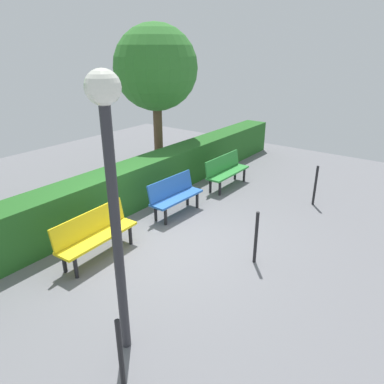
% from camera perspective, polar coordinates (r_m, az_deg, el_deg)
% --- Properties ---
extents(ground_plane, '(16.59, 16.59, 0.00)m').
position_cam_1_polar(ground_plane, '(7.23, -4.34, -7.71)').
color(ground_plane, slate).
extents(bench_green, '(1.59, 0.47, 0.86)m').
position_cam_1_polar(bench_green, '(9.77, 5.51, 3.60)').
color(bench_green, '#2D8C38').
rests_on(bench_green, ground_plane).
extents(bench_blue, '(1.44, 0.52, 0.86)m').
position_cam_1_polar(bench_blue, '(8.12, -2.83, -0.38)').
color(bench_blue, blue).
rests_on(bench_blue, ground_plane).
extents(bench_yellow, '(1.64, 0.53, 0.86)m').
position_cam_1_polar(bench_yellow, '(6.71, -15.38, -6.37)').
color(bench_yellow, yellow).
rests_on(bench_yellow, ground_plane).
extents(hedge_row, '(12.59, 0.76, 1.04)m').
position_cam_1_polar(hedge_row, '(8.80, -8.68, 1.54)').
color(hedge_row, '#266023').
rests_on(hedge_row, ground_plane).
extents(tree_near, '(2.46, 2.46, 4.28)m').
position_cam_1_polar(tree_near, '(10.94, -5.87, 19.21)').
color(tree_near, brown).
rests_on(tree_near, ground_plane).
extents(railing_post_near, '(0.06, 0.06, 1.00)m').
position_cam_1_polar(railing_post_near, '(9.07, 19.27, 0.99)').
color(railing_post_near, black).
rests_on(railing_post_near, ground_plane).
extents(railing_post_mid, '(0.06, 0.06, 1.00)m').
position_cam_1_polar(railing_post_mid, '(6.38, 10.28, -7.26)').
color(railing_post_mid, black).
rests_on(railing_post_mid, ground_plane).
extents(railing_post_far, '(0.06, 0.06, 1.00)m').
position_cam_1_polar(railing_post_far, '(4.31, -11.41, -24.58)').
color(railing_post_far, black).
rests_on(railing_post_far, ground_plane).
extents(lamp_post, '(0.36, 0.36, 3.44)m').
position_cam_1_polar(lamp_post, '(3.82, -13.03, 3.55)').
color(lamp_post, '#2D2D33').
rests_on(lamp_post, ground_plane).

